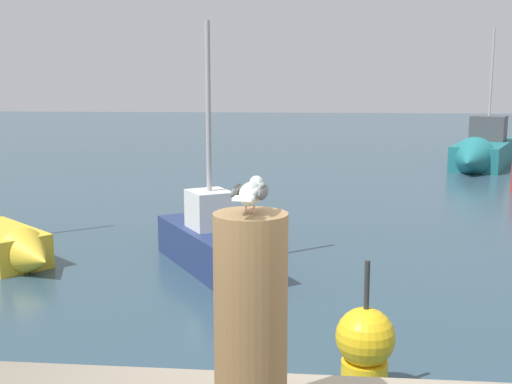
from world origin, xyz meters
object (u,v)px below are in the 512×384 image
boat_teal (482,152)px  seagull (251,192)px  mooring_post (251,320)px  boat_navy (221,248)px  channel_buoy (365,348)px

boat_teal → seagull: bearing=-106.5°
mooring_post → boat_teal: size_ratio=0.15×
mooring_post → boat_navy: bearing=99.7°
mooring_post → channel_buoy: size_ratio=0.73×
mooring_post → channel_buoy: mooring_post is taller
mooring_post → boat_teal: 21.17m
channel_buoy → mooring_post: bearing=-103.9°
boat_navy → seagull: bearing=-80.2°
boat_teal → boat_navy: size_ratio=1.63×
channel_buoy → boat_navy: bearing=117.1°
seagull → boat_navy: bearing=99.8°
boat_navy → boat_teal: bearing=61.8°
seagull → boat_teal: boat_teal is taller
seagull → channel_buoy: seagull is taller
mooring_post → boat_navy: boat_navy is taller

